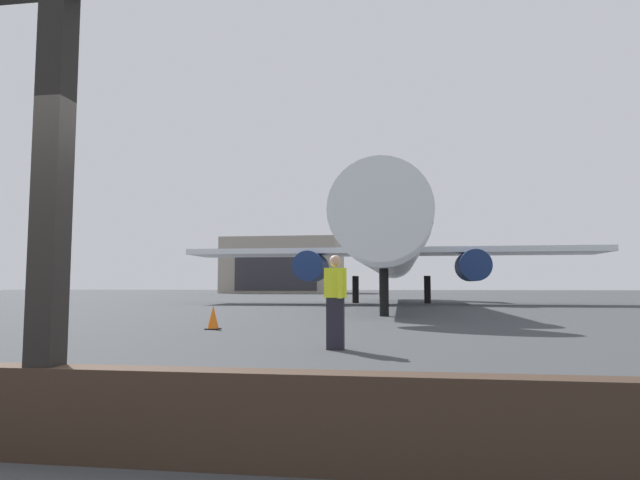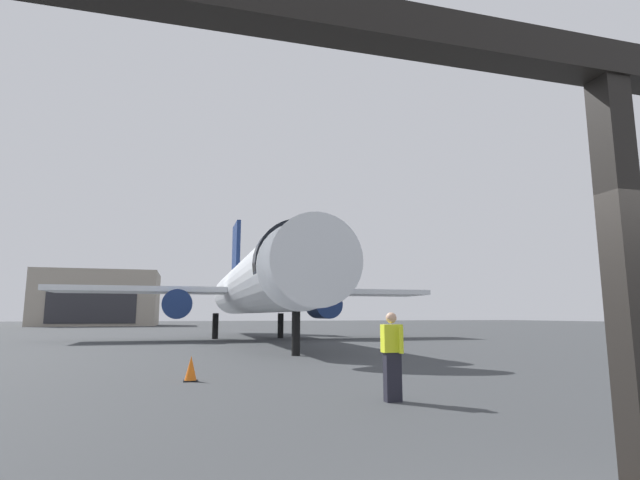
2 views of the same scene
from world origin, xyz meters
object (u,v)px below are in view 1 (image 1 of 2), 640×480
(traffic_cone, at_px, (213,318))
(distant_hangar, at_px, (285,266))
(airplane, at_px, (390,245))
(ground_crew_worker, at_px, (335,300))

(traffic_cone, distance_m, distant_hangar, 75.45)
(airplane, xyz_separation_m, distant_hangar, (-18.22, 54.31, 0.72))
(ground_crew_worker, relative_size, traffic_cone, 2.71)
(airplane, relative_size, traffic_cone, 50.73)
(airplane, height_order, ground_crew_worker, airplane)
(airplane, distance_m, traffic_cone, 20.50)
(airplane, distance_m, distant_hangar, 57.29)
(airplane, bearing_deg, distant_hangar, 108.55)
(ground_crew_worker, bearing_deg, distant_hangar, 102.73)
(ground_crew_worker, bearing_deg, traffic_cone, 132.48)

